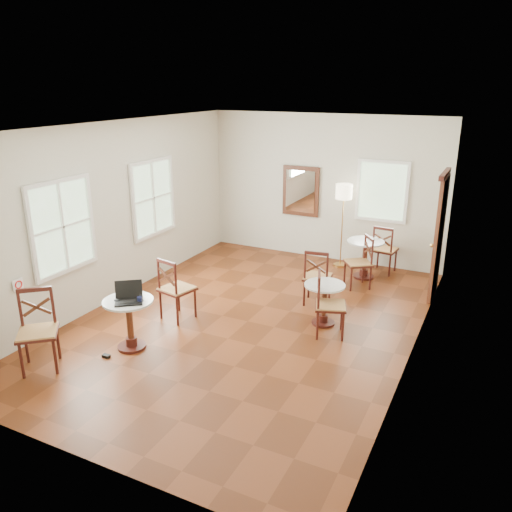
{
  "coord_description": "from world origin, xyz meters",
  "views": [
    {
      "loc": [
        3.35,
        -6.52,
        3.6
      ],
      "look_at": [
        0.0,
        0.3,
        1.0
      ],
      "focal_mm": 35.98,
      "sensor_mm": 36.0,
      "label": 1
    }
  ],
  "objects": [
    {
      "name": "chair_mid_a",
      "position": [
        0.74,
        1.13,
        0.49
      ],
      "size": [
        0.51,
        0.51,
        0.98
      ],
      "rotation": [
        0.0,
        0.0,
        3.3
      ],
      "color": "#3E150F",
      "rests_on": "ground"
    },
    {
      "name": "water_glass",
      "position": [
        -0.93,
        -1.41,
        0.79
      ],
      "size": [
        0.06,
        0.06,
        0.1
      ],
      "primitive_type": "cylinder",
      "color": "white",
      "rests_on": "cafe_table_near"
    },
    {
      "name": "chair_back_b",
      "position": [
        1.17,
        2.18,
        0.48
      ],
      "size": [
        0.62,
        0.62,
        0.96
      ],
      "rotation": [
        0.0,
        0.0,
        -0.95
      ],
      "color": "#3E150F",
      "rests_on": "ground"
    },
    {
      "name": "chair_near_a",
      "position": [
        -1.06,
        -0.4,
        0.51
      ],
      "size": [
        0.56,
        0.56,
        1.02
      ],
      "rotation": [
        0.0,
        0.0,
        2.92
      ],
      "color": "#3E150F",
      "rests_on": "ground"
    },
    {
      "name": "room_shell",
      "position": [
        -0.06,
        0.27,
        1.89
      ],
      "size": [
        5.02,
        7.02,
        3.01
      ],
      "color": "beige",
      "rests_on": "ground"
    },
    {
      "name": "chair_near_b",
      "position": [
        -1.83,
        -2.41,
        0.53
      ],
      "size": [
        0.69,
        0.69,
        1.07
      ],
      "rotation": [
        0.0,
        0.0,
        0.72
      ],
      "color": "#3E150F",
      "rests_on": "ground"
    },
    {
      "name": "laptop",
      "position": [
        -1.06,
        -1.49,
        0.8
      ],
      "size": [
        0.48,
        0.46,
        0.26
      ],
      "rotation": [
        0.0,
        0.0,
        0.63
      ],
      "color": "black",
      "rests_on": "cafe_table_near"
    },
    {
      "name": "ground",
      "position": [
        0.0,
        0.0,
        0.0
      ],
      "size": [
        7.0,
        7.0,
        0.0
      ],
      "primitive_type": "plane",
      "color": "#622A10",
      "rests_on": "ground"
    },
    {
      "name": "chair_back_a",
      "position": [
        1.41,
        3.14,
        0.48
      ],
      "size": [
        0.49,
        0.49,
        0.96
      ],
      "rotation": [
        0.0,
        0.0,
        3.04
      ],
      "color": "#3E150F",
      "rests_on": "ground"
    },
    {
      "name": "cafe_table_near",
      "position": [
        -1.1,
        -1.48,
        0.46
      ],
      "size": [
        0.7,
        0.7,
        0.74
      ],
      "color": "#3E150F",
      "rests_on": "ground"
    },
    {
      "name": "cafe_table_back",
      "position": [
        1.14,
        2.71,
        0.46
      ],
      "size": [
        0.7,
        0.7,
        0.74
      ],
      "color": "#3E150F",
      "rests_on": "ground"
    },
    {
      "name": "mouse",
      "position": [
        -1.19,
        -1.59,
        0.76
      ],
      "size": [
        0.11,
        0.08,
        0.04
      ],
      "primitive_type": "ellipsoid",
      "rotation": [
        0.0,
        0.0,
        -0.08
      ],
      "color": "black",
      "rests_on": "cafe_table_near"
    },
    {
      "name": "chair_mid_b",
      "position": [
        1.27,
        0.14,
        0.48
      ],
      "size": [
        0.57,
        0.57,
        0.97
      ],
      "rotation": [
        0.0,
        0.0,
        1.91
      ],
      "color": "#3E150F",
      "rests_on": "ground"
    },
    {
      "name": "navy_mug",
      "position": [
        -0.9,
        -1.47,
        0.78
      ],
      "size": [
        0.1,
        0.07,
        0.08
      ],
      "color": "#0F1333",
      "rests_on": "cafe_table_near"
    },
    {
      "name": "cafe_table_mid",
      "position": [
        1.1,
        0.45,
        0.41
      ],
      "size": [
        0.63,
        0.63,
        0.66
      ],
      "color": "#3E150F",
      "rests_on": "ground"
    },
    {
      "name": "power_adapter",
      "position": [
        -1.24,
        -1.85,
        0.02
      ],
      "size": [
        0.11,
        0.06,
        0.04
      ],
      "primitive_type": "cube",
      "color": "black",
      "rests_on": "ground"
    },
    {
      "name": "floor_lamp",
      "position": [
        0.53,
        3.15,
        1.43
      ],
      "size": [
        0.33,
        0.33,
        1.69
      ],
      "color": "#BF8C3F",
      "rests_on": "ground"
    }
  ]
}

